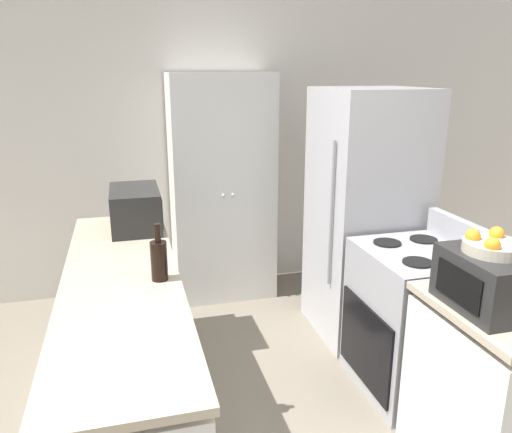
# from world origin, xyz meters

# --- Properties ---
(wall_back) EXTENTS (7.00, 0.06, 2.60)m
(wall_back) POSITION_xyz_m (0.00, 3.19, 1.30)
(wall_back) COLOR silver
(wall_back) RESTS_ON ground_plane
(counter_left) EXTENTS (0.60, 2.34, 0.92)m
(counter_left) POSITION_xyz_m (-0.86, 1.27, 0.44)
(counter_left) COLOR silver
(counter_left) RESTS_ON ground_plane
(counter_right) EXTENTS (0.60, 0.73, 0.92)m
(counter_right) POSITION_xyz_m (0.86, 0.47, 0.44)
(counter_right) COLOR silver
(counter_right) RESTS_ON ground_plane
(pantry_cabinet) EXTENTS (0.86, 0.50, 1.94)m
(pantry_cabinet) POSITION_xyz_m (0.01, 2.90, 0.97)
(pantry_cabinet) COLOR silver
(pantry_cabinet) RESTS_ON ground_plane
(stove) EXTENTS (0.66, 0.71, 1.08)m
(stove) POSITION_xyz_m (0.88, 1.21, 0.47)
(stove) COLOR #9E9EA3
(stove) RESTS_ON ground_plane
(refrigerator) EXTENTS (0.73, 0.75, 1.84)m
(refrigerator) POSITION_xyz_m (0.91, 1.97, 0.92)
(refrigerator) COLOR #B7B7BC
(refrigerator) RESTS_ON ground_plane
(microwave) EXTENTS (0.33, 0.53, 0.27)m
(microwave) POSITION_xyz_m (-0.74, 2.11, 1.06)
(microwave) COLOR black
(microwave) RESTS_ON counter_left
(wine_bottle) EXTENTS (0.09, 0.09, 0.30)m
(wine_bottle) POSITION_xyz_m (-0.66, 1.18, 1.03)
(wine_bottle) COLOR black
(wine_bottle) RESTS_ON counter_left
(toaster_oven) EXTENTS (0.31, 0.43, 0.26)m
(toaster_oven) POSITION_xyz_m (0.74, 0.48, 1.05)
(toaster_oven) COLOR black
(toaster_oven) RESTS_ON counter_right
(fruit_bowl) EXTENTS (0.26, 0.26, 0.10)m
(fruit_bowl) POSITION_xyz_m (0.75, 0.50, 1.21)
(fruit_bowl) COLOR #B2A893
(fruit_bowl) RESTS_ON toaster_oven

